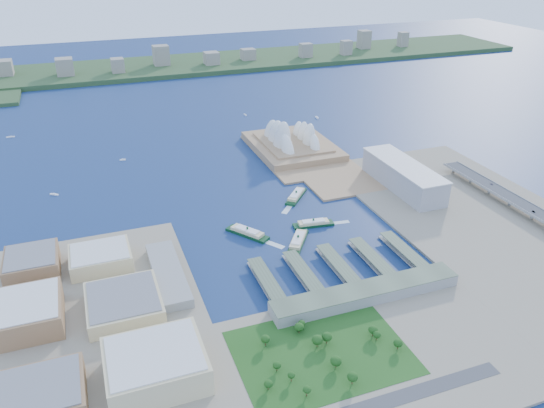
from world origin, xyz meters
name	(u,v)px	position (x,y,z in m)	size (l,w,h in m)	color
ground	(300,239)	(0.00, 0.00, 0.00)	(3000.00, 3000.00, 0.00)	#0F2749
west_land	(90,343)	(-250.00, -105.00, 1.50)	(220.00, 390.00, 3.00)	gray
south_land	(393,352)	(0.00, -210.00, 1.50)	(720.00, 180.00, 3.00)	gray
east_land	(488,223)	(240.00, -50.00, 1.50)	(240.00, 500.00, 3.00)	gray
peninsula	(298,153)	(107.50, 260.00, 1.50)	(135.00, 220.00, 3.00)	#9C7A55
far_shore	(161,67)	(0.00, 980.00, 6.00)	(2200.00, 260.00, 12.00)	#2D4926
opera_house	(293,132)	(105.00, 280.00, 32.00)	(134.00, 180.00, 58.00)	white
toaster_building	(403,176)	(195.00, 80.00, 20.50)	(45.00, 155.00, 35.00)	#96969B
expressway	(532,214)	(300.00, -60.00, 8.93)	(26.00, 340.00, 11.85)	gray
west_buildings	(85,307)	(-250.00, -70.00, 16.50)	(200.00, 280.00, 27.00)	olive
ferry_wharves	(338,266)	(14.00, -75.00, 4.65)	(184.00, 90.00, 9.30)	#4C5A44
terminal_building	(366,293)	(15.00, -135.00, 9.00)	(200.00, 28.00, 12.00)	gray
park	(322,345)	(-60.00, -190.00, 11.00)	(150.00, 110.00, 16.00)	#194714
far_skyline	(161,56)	(0.00, 960.00, 39.50)	(1900.00, 140.00, 55.00)	gray
ferry_a	(247,231)	(-56.42, 31.68, 5.48)	(14.75, 57.94, 10.96)	#0D3619
ferry_b	(296,194)	(39.84, 106.71, 5.26)	(14.16, 55.61, 10.52)	#0D3619
ferry_c	(298,239)	(-5.64, -8.16, 5.44)	(14.66, 57.58, 10.89)	#0D3619
ferry_d	(313,222)	(29.47, 24.97, 4.93)	(13.28, 52.16, 9.86)	#0D3619
boat_a	(54,194)	(-279.57, 234.07, 1.22)	(3.16, 12.65, 2.44)	white
boat_b	(123,160)	(-173.65, 333.26, 1.27)	(3.29, 9.41, 2.54)	white
boat_c	(317,117)	(219.36, 428.22, 1.55)	(4.02, 13.78, 3.10)	white
boat_d	(10,137)	(-353.94, 517.87, 1.21)	(3.15, 14.40, 2.43)	white
boat_e	(245,115)	(89.06, 496.33, 1.30)	(3.36, 10.55, 2.59)	white
car_b	(534,211)	(296.00, -64.19, 15.59)	(1.56, 4.46, 1.47)	slate
car_c	(492,184)	(304.00, 22.31, 15.49)	(1.79, 4.40, 1.28)	slate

